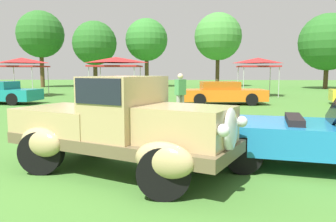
{
  "coord_description": "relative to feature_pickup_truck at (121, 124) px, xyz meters",
  "views": [
    {
      "loc": [
        1.1,
        -6.02,
        1.79
      ],
      "look_at": [
        0.75,
        1.1,
        0.93
      ],
      "focal_mm": 35.49,
      "sensor_mm": 36.0,
      "label": 1
    }
  ],
  "objects": [
    {
      "name": "canopy_tent_right_field",
      "position": [
        6.28,
        18.27,
        1.56
      ],
      "size": [
        2.63,
        2.63,
        2.71
      ],
      "color": "#B7B7BC",
      "rests_on": "ground_plane"
    },
    {
      "name": "canopy_tent_left_field",
      "position": [
        -10.31,
        17.29,
        1.56
      ],
      "size": [
        2.89,
        2.89,
        2.71
      ],
      "color": "#B7B7BC",
      "rests_on": "ground_plane"
    },
    {
      "name": "ground_plane",
      "position": [
        -0.01,
        0.35,
        -0.86
      ],
      "size": [
        120.0,
        120.0,
        0.0
      ],
      "primitive_type": "plane",
      "color": "#42752D"
    },
    {
      "name": "treeline_far_left",
      "position": [
        -14.47,
        30.16,
        4.83
      ],
      "size": [
        5.01,
        5.01,
        8.22
      ],
      "color": "brown",
      "rests_on": "ground_plane"
    },
    {
      "name": "treeline_center",
      "position": [
        -3.13,
        31.61,
        4.33
      ],
      "size": [
        4.67,
        4.67,
        7.55
      ],
      "color": "brown",
      "rests_on": "ground_plane"
    },
    {
      "name": "feature_pickup_truck",
      "position": [
        0.0,
        0.0,
        0.0
      ],
      "size": [
        4.31,
        3.1,
        1.7
      ],
      "color": "brown",
      "rests_on": "ground_plane"
    },
    {
      "name": "show_car_orange",
      "position": [
        3.13,
        12.2,
        -0.26
      ],
      "size": [
        4.6,
        2.05,
        1.22
      ],
      "color": "orange",
      "rests_on": "ground_plane"
    },
    {
      "name": "canopy_tent_center_field",
      "position": [
        -3.49,
        16.53,
        1.56
      ],
      "size": [
        3.2,
        3.2,
        2.71
      ],
      "color": "#B7B7BC",
      "rests_on": "ground_plane"
    },
    {
      "name": "spectator_between_cars",
      "position": [
        0.94,
        7.26,
        0.05
      ],
      "size": [
        0.46,
        0.45,
        1.69
      ],
      "color": "#9E998E",
      "rests_on": "ground_plane"
    },
    {
      "name": "treeline_mid_right",
      "position": [
        4.87,
        32.76,
        4.75
      ],
      "size": [
        5.33,
        5.33,
        8.29
      ],
      "color": "#47331E",
      "rests_on": "ground_plane"
    },
    {
      "name": "treeline_mid_left",
      "position": [
        -8.32,
        29.2,
        3.78
      ],
      "size": [
        4.59,
        4.59,
        6.96
      ],
      "color": "#47331E",
      "rests_on": "ground_plane"
    },
    {
      "name": "treeline_far_right",
      "position": [
        15.06,
        28.0,
        3.7
      ],
      "size": [
        5.53,
        5.53,
        7.34
      ],
      "color": "#47331E",
      "rests_on": "ground_plane"
    },
    {
      "name": "neighbor_convertible",
      "position": [
        3.66,
        0.47,
        -0.28
      ],
      "size": [
        4.52,
        2.63,
        1.4
      ],
      "color": "#1E7AB7",
      "rests_on": "ground_plane"
    }
  ]
}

